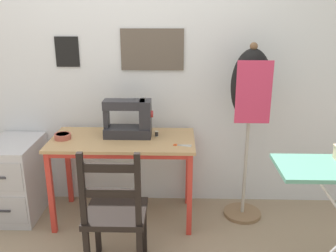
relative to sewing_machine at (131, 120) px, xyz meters
name	(u,v)px	position (x,y,z in m)	size (l,w,h in m)	color
ground_plane	(121,236)	(-0.06, -0.34, -0.86)	(14.00, 14.00, 0.00)	gray
wall_back	(126,63)	(-0.06, 0.30, 0.42)	(10.00, 0.07, 2.55)	silver
sewing_table	(123,149)	(-0.06, -0.07, -0.23)	(1.16, 0.57, 0.72)	tan
sewing_machine	(131,120)	(0.00, 0.00, 0.00)	(0.40, 0.18, 0.33)	#28282D
fabric_bowl	(63,136)	(-0.54, -0.07, -0.12)	(0.13, 0.13, 0.04)	#B25647
scissors	(179,145)	(0.40, -0.19, -0.14)	(0.14, 0.06, 0.01)	silver
thread_spool_near_machine	(157,134)	(0.21, 0.01, -0.12)	(0.03, 0.03, 0.04)	black
wooden_chair	(115,214)	(-0.03, -0.73, -0.43)	(0.40, 0.38, 0.92)	black
filing_cabinet	(17,178)	(-0.99, -0.02, -0.53)	(0.38, 0.58, 0.66)	#B7B7BC
dress_form	(250,96)	(0.95, -0.01, 0.20)	(0.32, 0.32, 1.48)	#846647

